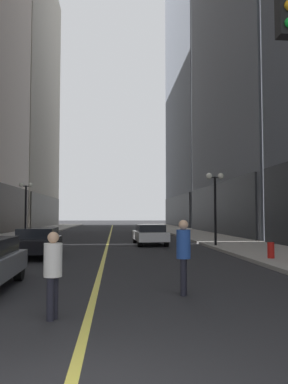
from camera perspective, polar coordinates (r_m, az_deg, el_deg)
ground_plane at (r=38.77m, az=-4.97°, el=-6.22°), size 200.00×200.00×0.00m
sidewalk_left at (r=39.73m, az=-17.02°, el=-5.90°), size 4.50×78.00×0.15m
sidewalk_right at (r=39.53m, az=7.14°, el=-6.04°), size 4.50×78.00×0.15m
lane_centre_stripe at (r=38.77m, az=-4.97°, el=-6.21°), size 0.16×70.00×0.01m
building_left_far at (r=69.16m, az=-20.14°, el=13.19°), size 15.31×26.00×42.95m
building_right_mid at (r=46.13m, az=20.15°, el=20.90°), size 15.60×24.00×41.61m
building_right_far at (r=69.61m, az=11.32°, el=14.69°), size 16.09×26.00×47.01m
car_black at (r=18.77m, az=-15.27°, el=-6.94°), size 1.95×4.86×1.32m
car_white at (r=25.21m, az=0.86°, el=-6.12°), size 2.07×4.52×1.32m
pedestrian_in_white_shirt at (r=7.55m, az=-13.19°, el=-10.83°), size 0.43×0.43×1.61m
pedestrian_in_blue_hoodie at (r=9.56m, az=5.79°, el=-8.56°), size 0.42×0.42×1.80m
street_lamp_left_far at (r=31.40m, az=-16.90°, el=-0.81°), size 1.06×0.36×4.43m
street_lamp_right_mid at (r=23.48m, az=10.36°, el=-0.08°), size 1.06×0.36×4.43m
fire_hydrant_right at (r=17.05m, az=18.07°, el=-8.35°), size 0.28×0.28×0.80m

